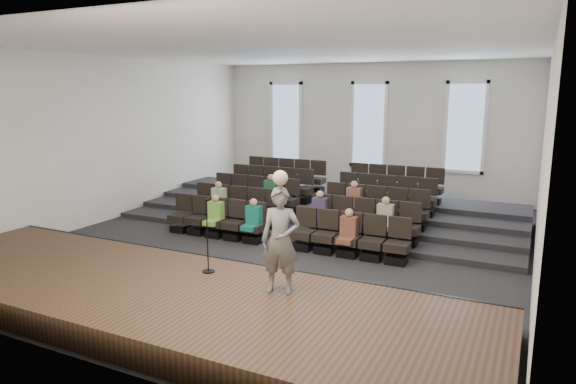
% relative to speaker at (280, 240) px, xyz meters
% --- Properties ---
extents(ground, '(14.00, 14.00, 0.00)m').
position_rel_speaker_xyz_m(ground, '(-2.02, 4.39, -1.43)').
color(ground, black).
rests_on(ground, ground).
extents(ceiling, '(12.00, 14.00, 0.02)m').
position_rel_speaker_xyz_m(ceiling, '(-2.02, 4.39, 3.58)').
color(ceiling, white).
rests_on(ceiling, ground).
extents(wall_back, '(12.00, 0.04, 5.00)m').
position_rel_speaker_xyz_m(wall_back, '(-2.02, 11.41, 1.07)').
color(wall_back, white).
rests_on(wall_back, ground).
extents(wall_front, '(12.00, 0.04, 5.00)m').
position_rel_speaker_xyz_m(wall_front, '(-2.02, -2.63, 1.07)').
color(wall_front, white).
rests_on(wall_front, ground).
extents(wall_left, '(0.04, 14.00, 5.00)m').
position_rel_speaker_xyz_m(wall_left, '(-8.04, 4.39, 1.07)').
color(wall_left, white).
rests_on(wall_left, ground).
extents(wall_right, '(0.04, 14.00, 5.00)m').
position_rel_speaker_xyz_m(wall_right, '(4.00, 4.39, 1.07)').
color(wall_right, white).
rests_on(wall_right, ground).
extents(stage, '(11.80, 3.60, 0.50)m').
position_rel_speaker_xyz_m(stage, '(-2.02, -0.71, -1.18)').
color(stage, '#43321D').
rests_on(stage, ground).
extents(stage_lip, '(11.80, 0.06, 0.52)m').
position_rel_speaker_xyz_m(stage_lip, '(-2.02, 1.06, -1.18)').
color(stage_lip, black).
rests_on(stage_lip, ground).
extents(risers, '(11.80, 4.80, 0.60)m').
position_rel_speaker_xyz_m(risers, '(-2.02, 7.56, -1.23)').
color(risers, black).
rests_on(risers, ground).
extents(seating_rows, '(6.80, 4.70, 1.67)m').
position_rel_speaker_xyz_m(seating_rows, '(-2.02, 5.93, -0.75)').
color(seating_rows, black).
rests_on(seating_rows, ground).
extents(windows, '(8.44, 0.10, 3.24)m').
position_rel_speaker_xyz_m(windows, '(-2.02, 11.34, 1.27)').
color(windows, white).
rests_on(windows, wall_back).
extents(audience, '(5.45, 2.64, 1.10)m').
position_rel_speaker_xyz_m(audience, '(-2.02, 4.71, -0.62)').
color(audience, '#7EB849').
rests_on(audience, seating_rows).
extents(speaker, '(0.77, 0.60, 1.86)m').
position_rel_speaker_xyz_m(speaker, '(0.00, 0.00, 0.00)').
color(speaker, '#625F5D').
rests_on(speaker, stage).
extents(mic_stand, '(0.25, 0.25, 1.47)m').
position_rel_speaker_xyz_m(mic_stand, '(-1.71, 0.25, -0.49)').
color(mic_stand, black).
rests_on(mic_stand, stage).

